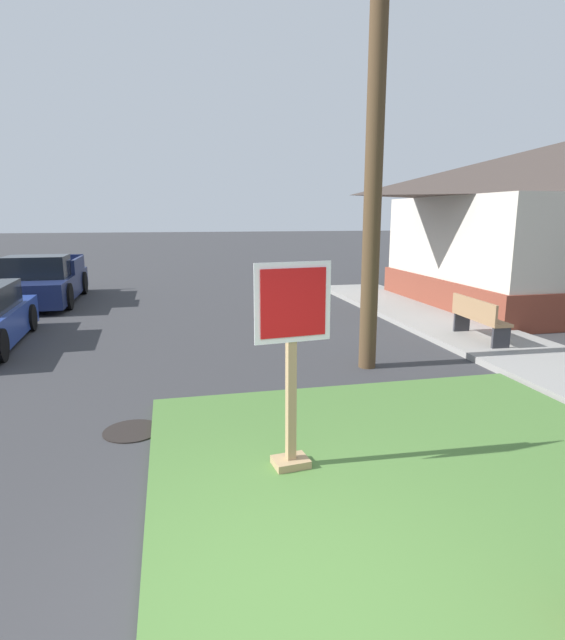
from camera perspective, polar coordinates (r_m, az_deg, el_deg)
ground_plane at (r=3.84m, az=0.30°, el=-31.61°), size 160.00×160.00×0.00m
grass_corner_patch at (r=5.63m, az=15.77°, el=-16.25°), size 5.55×5.36×0.08m
sidewalk_strip at (r=11.16m, az=23.13°, el=-2.58°), size 2.20×17.63×0.12m
stop_sign at (r=5.07m, az=1.04°, el=-5.53°), size 0.78×0.32×2.12m
manhole_cover at (r=6.71m, az=-16.59°, el=-11.87°), size 0.70×0.70×0.02m
pickup_truck_navy at (r=17.09m, az=-25.32°, el=3.81°), size 2.08×5.07×1.48m
street_bench at (r=11.14m, az=21.15°, el=0.34°), size 0.49×1.66×0.85m
utility_pole at (r=9.20m, az=10.78°, el=29.57°), size 1.54×0.30×10.61m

